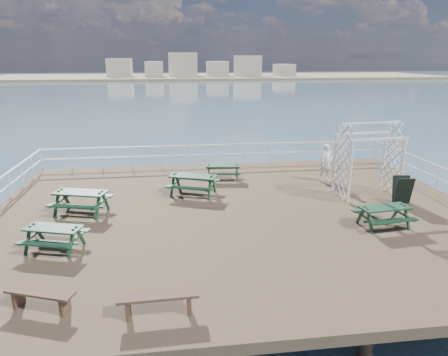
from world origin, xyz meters
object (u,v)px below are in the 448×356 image
Objects in this scene: picnic_table_b at (193,181)px; person at (326,163)px; picnic_table_c at (223,169)px; picnic_table_d at (54,233)px; trellis_arbor at (368,164)px; flat_bench_far at (41,296)px; picnic_table_e at (384,212)px; picnic_table_a at (81,197)px; flat_bench_near at (158,299)px.

person is at bearing 30.52° from picnic_table_b.
picnic_table_b is at bearing -120.33° from picnic_table_c.
picnic_table_d is 11.83m from trellis_arbor.
flat_bench_far is at bearing -113.02° from picnic_table_c.
picnic_table_e is (6.17, -4.12, -0.07)m from picnic_table_b.
picnic_table_d is at bearing -77.36° from picnic_table_a.
flat_bench_far is (-5.33, -9.47, -0.14)m from picnic_table_c.
picnic_table_b is at bearing 139.97° from picnic_table_e.
flat_bench_near is at bearing -98.68° from picnic_table_c.
picnic_table_d is 1.09× the size of picnic_table_e.
picnic_table_d is 11.79m from person.
flat_bench_near is at bearing -145.59° from trellis_arbor.
picnic_table_b is 1.29× the size of picnic_table_e.
trellis_arbor is at bearing -23.26° from picnic_table_c.
picnic_table_a reaches higher than picnic_table_c.
picnic_table_d is 10.52m from picnic_table_e.
picnic_table_a is at bearing 176.43° from trellis_arbor.
picnic_table_c is at bearing 81.05° from flat_bench_far.
picnic_table_c is at bearing 48.08° from picnic_table_a.
flat_bench_far is (-3.85, -7.47, -0.25)m from picnic_table_b.
picnic_table_b is 7.12m from trellis_arbor.
picnic_table_b is 1.19× the size of picnic_table_d.
picnic_table_b is at bearing 83.21° from flat_bench_far.
trellis_arbor reaches higher than flat_bench_far.
picnic_table_e is (10.34, -2.59, -0.07)m from picnic_table_a.
picnic_table_a is 0.73× the size of trellis_arbor.
picnic_table_c is at bearing 74.36° from picnic_table_b.
picnic_table_c is 0.98× the size of person.
flat_bench_near is 0.58× the size of trellis_arbor.
trellis_arbor reaches higher than picnic_table_d.
picnic_table_c is 1.04× the size of flat_bench_far.
flat_bench_far is at bearing -152.73° from person.
picnic_table_e is at bearing -12.65° from picnic_table_b.
picnic_table_a is at bearing 159.64° from picnic_table_e.
picnic_table_c is at bearing 144.75° from trellis_arbor.
picnic_table_b is 1.42× the size of flat_bench_far.
picnic_table_a is 10.59m from person.
picnic_table_a is 10.66m from picnic_table_e.
picnic_table_c is 10.36m from flat_bench_near.
person is (9.95, 8.49, 0.52)m from flat_bench_far.
picnic_table_a is 5.96m from flat_bench_far.
picnic_table_a is 1.25× the size of picnic_table_e.
flat_bench_far is (0.32, -5.94, -0.24)m from picnic_table_a.
picnic_table_a reaches higher than picnic_table_d.
picnic_table_c is 4.73m from person.
trellis_arbor is at bearing 18.21° from picnic_table_a.
flat_bench_far is (-10.01, -3.36, -0.17)m from picnic_table_e.
picnic_table_b reaches higher than picnic_table_c.
flat_bench_near is 10.73m from trellis_arbor.
picnic_table_d is 4.76m from flat_bench_near.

